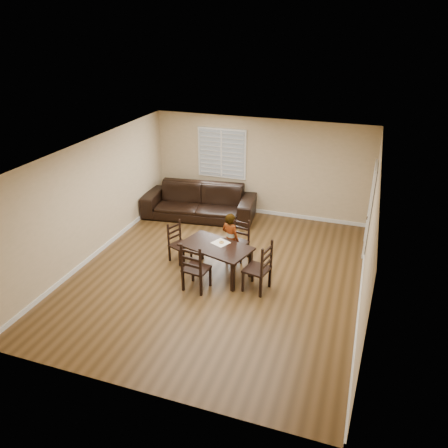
{
  "coord_description": "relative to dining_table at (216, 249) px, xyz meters",
  "views": [
    {
      "loc": [
        2.75,
        -7.65,
        5.07
      ],
      "look_at": [
        -0.01,
        0.45,
        1.0
      ],
      "focal_mm": 35.0,
      "sensor_mm": 36.0,
      "label": 1
    }
  ],
  "objects": [
    {
      "name": "ground",
      "position": [
        0.03,
        0.01,
        -0.6
      ],
      "size": [
        7.0,
        7.0,
        0.0
      ],
      "primitive_type": "plane",
      "color": "brown",
      "rests_on": "ground"
    },
    {
      "name": "room",
      "position": [
        0.07,
        0.19,
        1.2
      ],
      "size": [
        6.04,
        7.04,
        2.72
      ],
      "color": "#D0B68D",
      "rests_on": "ground"
    },
    {
      "name": "dining_table",
      "position": [
        0.0,
        0.0,
        0.0
      ],
      "size": [
        1.65,
        1.22,
        0.69
      ],
      "rotation": [
        0.0,
        0.0,
        -0.29
      ],
      "color": "black",
      "rests_on": "ground"
    },
    {
      "name": "chair_near",
      "position": [
        0.26,
        0.91,
        -0.17
      ],
      "size": [
        0.5,
        0.48,
        0.95
      ],
      "rotation": [
        0.0,
        0.0,
        -0.21
      ],
      "color": "black",
      "rests_on": "ground"
    },
    {
      "name": "chair_far",
      "position": [
        -0.21,
        -0.78,
        -0.12
      ],
      "size": [
        0.54,
        0.51,
        1.08
      ],
      "rotation": [
        0.0,
        0.0,
        3.01
      ],
      "color": "black",
      "rests_on": "ground"
    },
    {
      "name": "chair_left",
      "position": [
        -1.08,
        0.33,
        -0.18
      ],
      "size": [
        0.52,
        0.53,
        0.92
      ],
      "rotation": [
        0.0,
        0.0,
        1.18
      ],
      "color": "black",
      "rests_on": "ground"
    },
    {
      "name": "chair_right",
      "position": [
        1.11,
        -0.32,
        -0.11
      ],
      "size": [
        0.55,
        0.58,
        1.1
      ],
      "rotation": [
        0.0,
        0.0,
        -1.78
      ],
      "color": "black",
      "rests_on": "ground"
    },
    {
      "name": "child",
      "position": [
        0.15,
        0.51,
        0.02
      ],
      "size": [
        0.53,
        0.44,
        1.24
      ],
      "primitive_type": "imported",
      "rotation": [
        0.0,
        0.0,
        2.77
      ],
      "color": "gray",
      "rests_on": "ground"
    },
    {
      "name": "napkin",
      "position": [
        0.05,
        0.16,
        0.09
      ],
      "size": [
        0.42,
        0.42,
        0.0
      ],
      "primitive_type": "cube",
      "rotation": [
        0.0,
        0.0,
        -0.43
      ],
      "color": "white",
      "rests_on": "dining_table"
    },
    {
      "name": "donut",
      "position": [
        0.07,
        0.15,
        0.11
      ],
      "size": [
        0.11,
        0.11,
        0.04
      ],
      "color": "#B88842",
      "rests_on": "napkin"
    },
    {
      "name": "sofa",
      "position": [
        -1.47,
        2.71,
        -0.16
      ],
      "size": [
        3.18,
        1.56,
        0.89
      ],
      "primitive_type": "imported",
      "rotation": [
        0.0,
        0.0,
        0.12
      ],
      "color": "black",
      "rests_on": "ground"
    }
  ]
}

